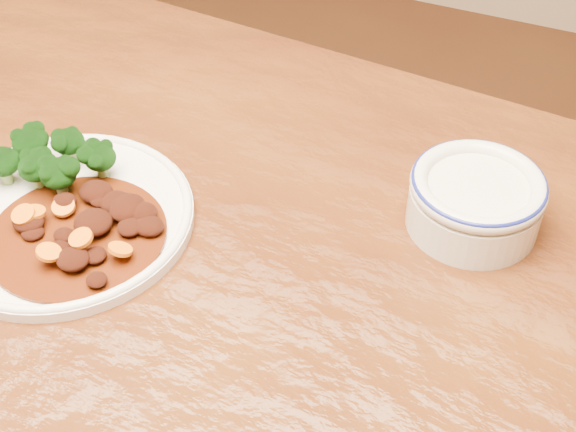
% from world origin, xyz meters
% --- Properties ---
extents(dining_table, '(1.57, 1.03, 0.75)m').
position_xyz_m(dining_table, '(0.00, 0.00, 0.67)').
color(dining_table, '#572E0F').
rests_on(dining_table, ground).
extents(dinner_plate, '(0.24, 0.24, 0.02)m').
position_xyz_m(dinner_plate, '(-0.07, 0.07, 0.76)').
color(dinner_plate, white).
rests_on(dinner_plate, dining_table).
extents(broccoli_florets, '(0.11, 0.08, 0.04)m').
position_xyz_m(broccoli_florets, '(-0.11, 0.11, 0.78)').
color(broccoli_florets, '#7BA254').
rests_on(broccoli_florets, dinner_plate).
extents(mince_stew, '(0.16, 0.16, 0.03)m').
position_xyz_m(mince_stew, '(-0.04, 0.06, 0.77)').
color(mince_stew, '#4B1608').
rests_on(mince_stew, dinner_plate).
extents(dip_bowl, '(0.12, 0.12, 0.05)m').
position_xyz_m(dip_bowl, '(0.27, 0.22, 0.78)').
color(dip_bowl, beige).
rests_on(dip_bowl, dining_table).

